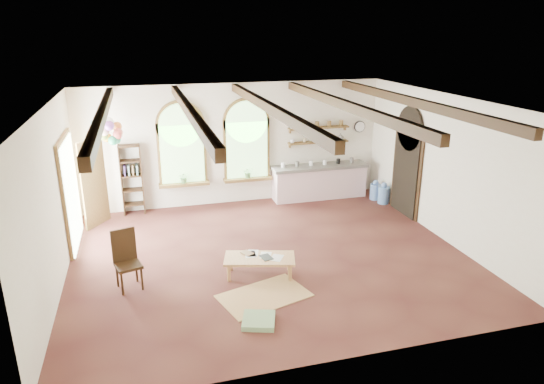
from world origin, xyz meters
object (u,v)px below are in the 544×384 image
object	(u,v)px
balloon_cluster	(108,132)
kitchen_counter	(319,181)
side_chair	(129,272)
coffee_table	(260,259)

from	to	relation	value
balloon_cluster	kitchen_counter	bearing A→B (deg)	9.47
side_chair	balloon_cluster	xyz separation A→B (m)	(-0.28, 2.88, 2.01)
kitchen_counter	side_chair	distance (m)	6.35
balloon_cluster	coffee_table	bearing A→B (deg)	-48.70
kitchen_counter	side_chair	bearing A→B (deg)	-143.53
coffee_table	side_chair	world-z (taller)	side_chair
kitchen_counter	side_chair	size ratio (longest dim) A/B	2.43
kitchen_counter	balloon_cluster	size ratio (longest dim) A/B	2.36
kitchen_counter	coffee_table	world-z (taller)	kitchen_counter
kitchen_counter	side_chair	world-z (taller)	side_chair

